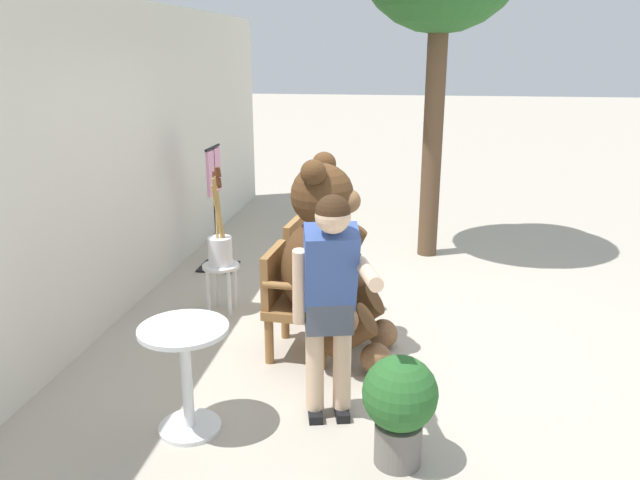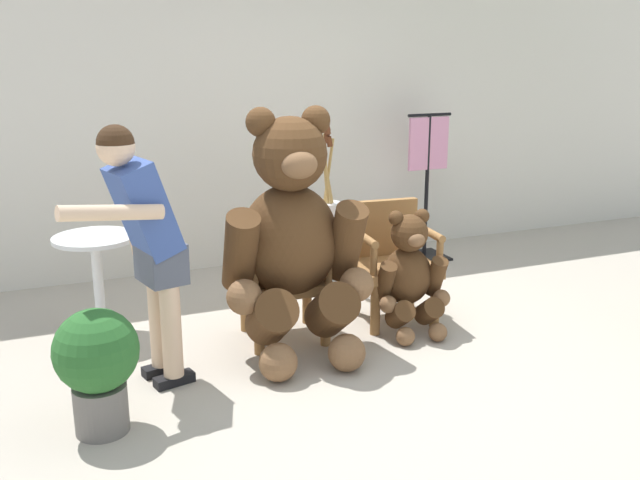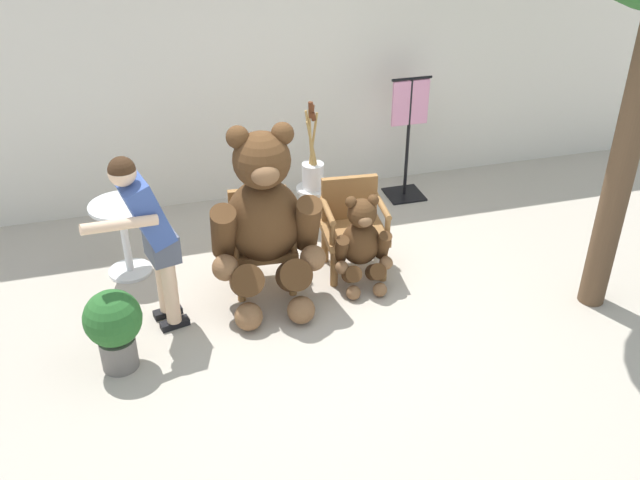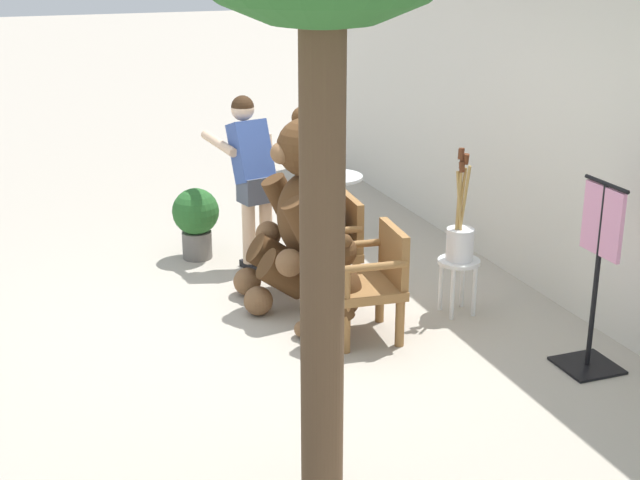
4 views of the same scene
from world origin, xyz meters
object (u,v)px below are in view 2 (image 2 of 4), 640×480
object	(u,v)px
round_side_table	(98,274)
potted_plant	(97,362)
person_visitor	(146,235)
brush_bucket	(328,209)
white_stool	(328,245)
wooden_chair_right	(391,258)
clothing_display_stand	(427,183)
teddy_bear_large	(293,236)
wooden_chair_left	(281,272)
teddy_bear_small	(410,274)

from	to	relation	value
round_side_table	potted_plant	distance (m)	1.34
person_visitor	brush_bucket	xyz separation A→B (m)	(1.66, 1.23, -0.26)
white_stool	round_side_table	distance (m)	1.91
white_stool	round_side_table	bearing A→B (deg)	-169.33
wooden_chair_right	person_visitor	xyz separation A→B (m)	(-1.81, -0.41, 0.46)
round_side_table	white_stool	bearing A→B (deg)	10.67
potted_plant	clothing_display_stand	size ratio (longest dim) A/B	0.50
teddy_bear_large	clothing_display_stand	distance (m)	2.41
round_side_table	teddy_bear_large	bearing A→B (deg)	-32.44
brush_bucket	teddy_bear_large	bearing A→B (deg)	-123.06
person_visitor	clothing_display_stand	size ratio (longest dim) A/B	1.14
white_stool	brush_bucket	bearing A→B (deg)	-143.25
brush_bucket	round_side_table	world-z (taller)	brush_bucket
wooden_chair_left	clothing_display_stand	bearing A→B (deg)	33.40
wooden_chair_left	teddy_bear_large	distance (m)	0.42
wooden_chair_left	brush_bucket	size ratio (longest dim) A/B	0.95
wooden_chair_left	wooden_chair_right	distance (m)	0.85
teddy_bear_large	round_side_table	world-z (taller)	teddy_bear_large
teddy_bear_large	teddy_bear_small	size ratio (longest dim) A/B	1.83
potted_plant	brush_bucket	bearing A→B (deg)	39.96
round_side_table	clothing_display_stand	xyz separation A→B (m)	(3.05, 0.77, 0.27)
wooden_chair_left	white_stool	bearing A→B (deg)	49.61
teddy_bear_large	wooden_chair_right	bearing A→B (deg)	17.17
wooden_chair_left	person_visitor	world-z (taller)	person_visitor
wooden_chair_right	wooden_chair_left	bearing A→B (deg)	180.00
teddy_bear_small	round_side_table	world-z (taller)	teddy_bear_small
round_side_table	potted_plant	size ratio (longest dim) A/B	1.06
wooden_chair_right	teddy_bear_large	bearing A→B (deg)	-162.83
white_stool	teddy_bear_small	bearing A→B (deg)	-82.60
teddy_bear_small	brush_bucket	xyz separation A→B (m)	(-0.15, 1.11, 0.23)
potted_plant	clothing_display_stand	bearing A→B (deg)	33.37
wooden_chair_left	person_visitor	bearing A→B (deg)	-156.87
potted_plant	teddy_bear_large	bearing A→B (deg)	24.56
teddy_bear_small	potted_plant	bearing A→B (deg)	-165.11
wooden_chair_right	round_side_table	distance (m)	2.08
brush_bucket	clothing_display_stand	distance (m)	1.25
wooden_chair_right	teddy_bear_small	bearing A→B (deg)	-91.87
person_visitor	round_side_table	bearing A→B (deg)	103.74
wooden_chair_left	potted_plant	bearing A→B (deg)	-146.68
round_side_table	wooden_chair_right	bearing A→B (deg)	-13.08
brush_bucket	teddy_bear_small	bearing A→B (deg)	-82.47
round_side_table	potted_plant	world-z (taller)	round_side_table
wooden_chair_left	brush_bucket	distance (m)	1.10
wooden_chair_left	person_visitor	distance (m)	1.14
wooden_chair_left	wooden_chair_right	xyz separation A→B (m)	(0.85, -0.00, 0.00)
wooden_chair_left	white_stool	size ratio (longest dim) A/B	1.87
teddy_bear_small	white_stool	bearing A→B (deg)	97.40
wooden_chair_left	wooden_chair_right	size ratio (longest dim) A/B	1.00
wooden_chair_right	clothing_display_stand	xyz separation A→B (m)	(1.02, 1.24, 0.26)
potted_plant	teddy_bear_small	bearing A→B (deg)	14.89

